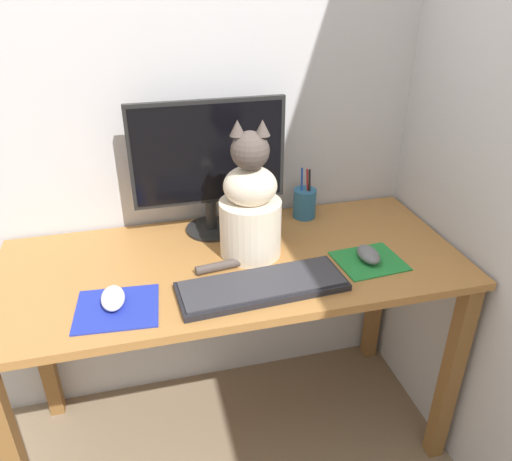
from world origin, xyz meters
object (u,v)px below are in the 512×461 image
keyboard (262,286)px  monitor (209,161)px  computer_mouse_right (368,254)px  cat (250,207)px  pen_cup (305,203)px  computer_mouse_left (113,298)px

keyboard → monitor: bearing=97.7°
monitor → computer_mouse_right: (0.42, -0.31, -0.22)m
cat → pen_cup: 0.33m
monitor → pen_cup: bearing=3.4°
computer_mouse_right → cat: bearing=158.5°
computer_mouse_left → computer_mouse_right: computer_mouse_right is taller
keyboard → pen_cup: bearing=53.1°
monitor → pen_cup: monitor is taller
computer_mouse_right → pen_cup: pen_cup is taller
monitor → keyboard: size_ratio=1.03×
cat → computer_mouse_left: bearing=-145.3°
monitor → keyboard: monitor is taller
keyboard → computer_mouse_left: 0.39m
monitor → computer_mouse_left: monitor is taller
computer_mouse_left → computer_mouse_right: (0.73, 0.04, 0.00)m
keyboard → computer_mouse_left: bearing=172.3°
keyboard → cat: bearing=82.2°
computer_mouse_left → pen_cup: size_ratio=0.59×
keyboard → cat: (0.01, 0.19, 0.14)m
monitor → computer_mouse_right: bearing=-36.3°
keyboard → computer_mouse_right: size_ratio=4.64×
pen_cup → computer_mouse_left: bearing=-150.8°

